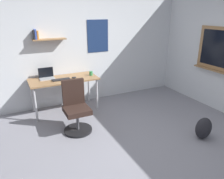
{
  "coord_description": "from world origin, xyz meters",
  "views": [
    {
      "loc": [
        -1.69,
        -2.39,
        2.12
      ],
      "look_at": [
        -0.17,
        0.72,
        0.85
      ],
      "focal_mm": 34.73,
      "sensor_mm": 36.0,
      "label": 1
    }
  ],
  "objects": [
    {
      "name": "ground_plane",
      "position": [
        0.0,
        0.0,
        0.0
      ],
      "size": [
        5.2,
        5.2,
        0.0
      ],
      "primitive_type": "plane",
      "color": "gray",
      "rests_on": "ground"
    },
    {
      "name": "office_chair",
      "position": [
        -0.7,
        1.12,
        0.41
      ],
      "size": [
        0.52,
        0.52,
        0.95
      ],
      "color": "black",
      "rests_on": "ground"
    },
    {
      "name": "computer_mouse",
      "position": [
        -0.46,
        1.97,
        0.76
      ],
      "size": [
        0.1,
        0.06,
        0.03
      ],
      "primitive_type": "ellipsoid",
      "color": "#262628",
      "rests_on": "desk"
    },
    {
      "name": "backpack",
      "position": [
        1.18,
        -0.13,
        0.2
      ],
      "size": [
        0.32,
        0.22,
        0.39
      ],
      "primitive_type": "ellipsoid",
      "color": "#232328",
      "rests_on": "ground"
    },
    {
      "name": "keyboard",
      "position": [
        -0.74,
        1.97,
        0.75
      ],
      "size": [
        0.37,
        0.13,
        0.02
      ],
      "primitive_type": "cube",
      "color": "black",
      "rests_on": "desk"
    },
    {
      "name": "desk",
      "position": [
        -0.67,
        2.05,
        0.67
      ],
      "size": [
        1.43,
        0.65,
        0.74
      ],
      "color": "#997047",
      "rests_on": "ground"
    },
    {
      "name": "wall_back",
      "position": [
        -0.0,
        2.45,
        1.3
      ],
      "size": [
        5.0,
        0.3,
        2.6
      ],
      "color": "silver",
      "rests_on": "ground"
    },
    {
      "name": "laptop",
      "position": [
        -0.99,
        2.2,
        0.8
      ],
      "size": [
        0.31,
        0.21,
        0.23
      ],
      "color": "#ADAFB5",
      "rests_on": "desk"
    },
    {
      "name": "coffee_mug",
      "position": [
        -0.06,
        2.02,
        0.79
      ],
      "size": [
        0.08,
        0.08,
        0.09
      ],
      "primitive_type": "cylinder",
      "color": "#338C4C",
      "rests_on": "desk"
    }
  ]
}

